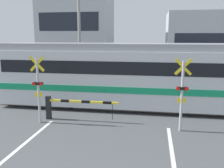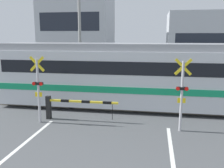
% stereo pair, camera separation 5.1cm
% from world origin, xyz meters
% --- Properties ---
extents(rail_track_near, '(50.00, 0.10, 0.08)m').
position_xyz_m(rail_track_near, '(0.00, 10.12, 0.04)').
color(rail_track_near, '#6B6051').
rests_on(rail_track_near, ground_plane).
extents(rail_track_far, '(50.00, 0.10, 0.08)m').
position_xyz_m(rail_track_far, '(0.00, 11.55, 0.04)').
color(rail_track_far, '#6B6051').
rests_on(rail_track_far, ground_plane).
extents(commuter_train, '(20.87, 2.68, 3.44)m').
position_xyz_m(commuter_train, '(4.08, 10.83, 1.84)').
color(commuter_train, silver).
rests_on(commuter_train, ground_plane).
extents(crossing_barrier_near, '(3.38, 0.20, 1.09)m').
position_xyz_m(crossing_barrier_near, '(-2.05, 8.30, 0.72)').
color(crossing_barrier_near, black).
rests_on(crossing_barrier_near, ground_plane).
extents(crossing_barrier_far, '(3.38, 0.20, 1.09)m').
position_xyz_m(crossing_barrier_far, '(2.05, 14.08, 0.72)').
color(crossing_barrier_far, black).
rests_on(crossing_barrier_far, ground_plane).
extents(crossing_signal_left, '(0.68, 0.15, 2.98)m').
position_xyz_m(crossing_signal_left, '(-3.06, 7.78, 1.64)').
color(crossing_signal_left, '#B2B2B7').
rests_on(crossing_signal_left, ground_plane).
extents(crossing_signal_right, '(0.68, 0.15, 2.98)m').
position_xyz_m(crossing_signal_right, '(3.06, 7.78, 1.64)').
color(crossing_signal_right, '#B2B2B7').
rests_on(crossing_signal_right, ground_plane).
extents(pedestrian, '(0.38, 0.22, 1.66)m').
position_xyz_m(pedestrian, '(-0.46, 16.25, 0.96)').
color(pedestrian, brown).
rests_on(pedestrian, ground_plane).
extents(building_left_of_street, '(7.77, 6.09, 9.60)m').
position_xyz_m(building_left_of_street, '(-7.09, 26.55, 4.80)').
color(building_left_of_street, '#B2B7BC').
rests_on(building_left_of_street, ground_plane).
extents(building_right_of_street, '(7.96, 6.09, 6.26)m').
position_xyz_m(building_right_of_street, '(7.19, 26.55, 3.13)').
color(building_right_of_street, '#B2B7BC').
rests_on(building_right_of_street, ground_plane).
extents(utility_pole_streetside, '(0.22, 0.22, 8.58)m').
position_xyz_m(utility_pole_streetside, '(-3.81, 16.58, 4.29)').
color(utility_pole_streetside, gray).
rests_on(utility_pole_streetside, ground_plane).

